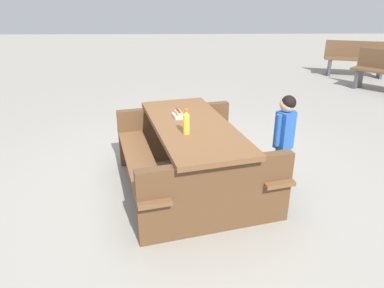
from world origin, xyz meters
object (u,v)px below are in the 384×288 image
at_px(soda_bottle, 186,122).
at_px(picnic_table, 192,151).
at_px(child_in_coat, 285,130).
at_px(park_bench_mid, 356,58).
at_px(hotdog_tray, 179,114).

bearing_deg(soda_bottle, picnic_table, -12.57).
relative_size(child_in_coat, park_bench_mid, 0.67).
bearing_deg(hotdog_tray, park_bench_mid, -39.78).
distance_m(soda_bottle, child_in_coat, 1.07).
distance_m(picnic_table, park_bench_mid, 6.92).
height_order(soda_bottle, hotdog_tray, soda_bottle).
distance_m(picnic_table, child_in_coat, 0.99).
bearing_deg(child_in_coat, picnic_table, 89.94).
bearing_deg(hotdog_tray, soda_bottle, -170.47).
xyz_separation_m(picnic_table, soda_bottle, (-0.27, 0.06, 0.42)).
relative_size(soda_bottle, child_in_coat, 0.23).
relative_size(picnic_table, park_bench_mid, 1.35).
bearing_deg(picnic_table, hotdog_tray, 33.00).
xyz_separation_m(child_in_coat, park_bench_mid, (5.48, -3.27, -0.22)).
relative_size(soda_bottle, hotdog_tray, 1.20).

